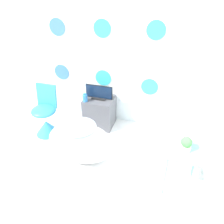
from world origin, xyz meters
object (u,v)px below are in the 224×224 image
bathtub (81,142)px  vase (85,98)px  tv (99,93)px  potted_plant_left (186,144)px  chair (46,119)px

bathtub → vase: 0.78m
tv → vase: tv is taller
vase → potted_plant_left: potted_plant_left is taller
vase → tv: bearing=39.4°
bathtub → tv: 0.90m
bathtub → tv: bearing=91.8°
chair → potted_plant_left: bearing=-12.8°
bathtub → vase: size_ratio=6.46×
tv → vase: bearing=-140.6°
tv → chair: bearing=-147.6°
bathtub → tv: tv is taller
vase → chair: bearing=-150.1°
chair → tv: bearing=32.4°
bathtub → vase: vase is taller
tv → potted_plant_left: 1.62m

